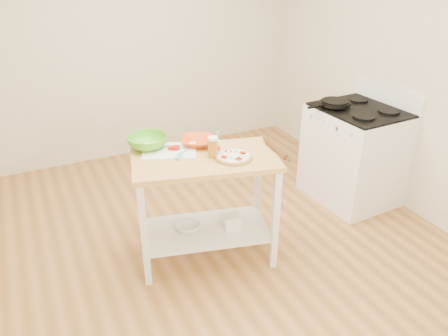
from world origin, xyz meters
TOP-DOWN VIEW (x-y plane):
  - room_shell at (0.00, 0.00)m, footprint 4.04×4.54m
  - prep_island at (-0.07, -0.03)m, footprint 1.18×0.83m
  - gas_stove at (1.64, 0.23)m, footprint 0.75×0.86m
  - skillet at (1.45, 0.39)m, footprint 0.46×0.29m
  - pizza at (0.11, -0.14)m, footprint 0.27×0.27m
  - cutting_board at (-0.27, 0.19)m, footprint 0.48×0.43m
  - spatula at (-0.23, 0.06)m, footprint 0.13×0.12m
  - knife at (-0.36, 0.27)m, footprint 0.27×0.10m
  - orange_bowl at (-0.03, 0.20)m, footprint 0.34×0.34m
  - green_bowl at (-0.40, 0.32)m, footprint 0.43×0.43m
  - beer_pint at (-0.01, -0.05)m, footprint 0.08×0.08m
  - yogurt_tub at (0.02, -0.00)m, footprint 0.09×0.09m
  - rolling_pin at (0.46, -0.17)m, footprint 0.08×0.35m
  - shelf_glass_bowl at (-0.21, 0.02)m, footprint 0.25×0.25m
  - shelf_bin at (0.12, -0.10)m, footprint 0.14×0.14m

SIDE VIEW (x-z plane):
  - shelf_glass_bowl at x=-0.21m, z-range 0.26..0.32m
  - shelf_bin at x=0.12m, z-range 0.26..0.38m
  - gas_stove at x=1.64m, z-range -0.08..1.03m
  - prep_island at x=-0.07m, z-range 0.19..1.09m
  - cutting_board at x=-0.27m, z-range 0.89..0.93m
  - spatula at x=-0.23m, z-range 0.91..0.92m
  - pizza at x=0.11m, z-range 0.89..0.94m
  - knife at x=-0.36m, z-range 0.91..0.92m
  - rolling_pin at x=0.46m, z-range 0.90..0.94m
  - orange_bowl at x=-0.03m, z-range 0.90..0.96m
  - green_bowl at x=-0.40m, z-range 0.90..1.00m
  - yogurt_tub at x=0.02m, z-range 0.86..1.05m
  - skillet at x=1.45m, z-range 0.96..0.99m
  - beer_pint at x=-0.01m, z-range 0.90..1.06m
  - room_shell at x=0.00m, z-range -0.02..2.72m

